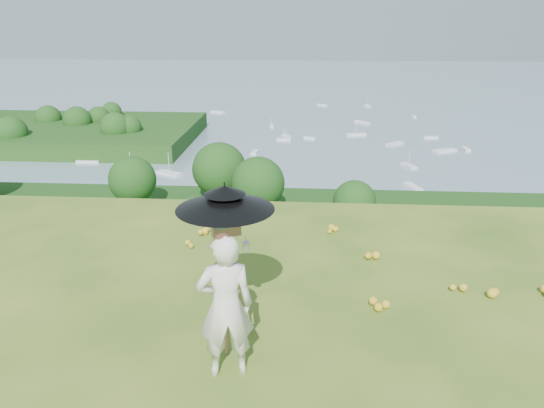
# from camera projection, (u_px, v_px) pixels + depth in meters

# --- Properties ---
(forest_slope) EXTENTS (140.00, 56.00, 22.00)m
(forest_slope) POSITION_uv_depth(u_px,v_px,m) (296.00, 403.00, 47.11)
(forest_slope) COLOR #103D12
(forest_slope) RESTS_ON bay_water
(shoreline_tier) EXTENTS (170.00, 28.00, 8.00)m
(shoreline_tier) POSITION_uv_depth(u_px,v_px,m) (302.00, 270.00, 87.03)
(shoreline_tier) COLOR #6A6355
(shoreline_tier) RESTS_ON bay_water
(bay_water) EXTENTS (700.00, 700.00, 0.00)m
(bay_water) POSITION_uv_depth(u_px,v_px,m) (307.00, 101.00, 241.21)
(bay_water) COLOR slate
(bay_water) RESTS_ON ground
(peninsula) EXTENTS (90.00, 60.00, 12.00)m
(peninsula) POSITION_uv_depth(u_px,v_px,m) (64.00, 125.00, 164.50)
(peninsula) COLOR #103D12
(peninsula) RESTS_ON bay_water
(slope_trees) EXTENTS (110.00, 50.00, 6.00)m
(slope_trees) POSITION_uv_depth(u_px,v_px,m) (299.00, 261.00, 42.36)
(slope_trees) COLOR #184314
(slope_trees) RESTS_ON forest_slope
(harbor_town) EXTENTS (110.00, 22.00, 5.00)m
(harbor_town) POSITION_uv_depth(u_px,v_px,m) (302.00, 233.00, 84.82)
(harbor_town) COLOR silver
(harbor_town) RESTS_ON shoreline_tier
(moored_boats) EXTENTS (140.00, 140.00, 0.70)m
(moored_boats) POSITION_uv_depth(u_px,v_px,m) (266.00, 138.00, 167.74)
(moored_boats) COLOR white
(moored_boats) RESTS_ON bay_water
(painter) EXTENTS (0.67, 0.52, 1.63)m
(painter) POSITION_uv_depth(u_px,v_px,m) (226.00, 306.00, 5.51)
(painter) COLOR white
(painter) RESTS_ON ground
(field_easel) EXTENTS (0.85, 0.85, 1.68)m
(field_easel) POSITION_uv_depth(u_px,v_px,m) (228.00, 277.00, 6.08)
(field_easel) COLOR olive
(field_easel) RESTS_ON ground
(sun_umbrella) EXTENTS (1.35, 1.35, 0.59)m
(sun_umbrella) POSITION_uv_depth(u_px,v_px,m) (225.00, 208.00, 5.82)
(sun_umbrella) COLOR black
(sun_umbrella) RESTS_ON field_easel
(painter_cap) EXTENTS (0.26, 0.29, 0.10)m
(painter_cap) POSITION_uv_depth(u_px,v_px,m) (223.00, 239.00, 5.25)
(painter_cap) COLOR #C26A78
(painter_cap) RESTS_ON painter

